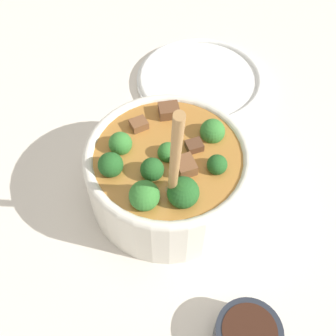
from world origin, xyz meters
name	(u,v)px	position (x,y,z in m)	size (l,w,h in m)	color
ground_plane	(168,193)	(0.00, 0.00, 0.00)	(4.00, 4.00, 0.00)	silver
stew_bowl	(168,171)	(0.00, 0.00, 0.06)	(0.25, 0.25, 0.31)	white
condiment_bowl	(248,335)	(0.21, -0.14, 0.02)	(0.09, 0.09, 0.04)	#232833
empty_plate	(201,79)	(-0.09, 0.26, 0.01)	(0.26, 0.26, 0.02)	white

